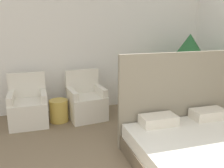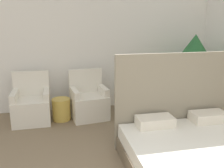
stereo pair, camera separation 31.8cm
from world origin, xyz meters
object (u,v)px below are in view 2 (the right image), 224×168
at_px(bed, 212,161).
at_px(side_table, 61,109).
at_px(potted_palm, 194,59).
at_px(armchair_near_window_right, 89,103).
at_px(armchair_near_window_left, 32,107).

distance_m(bed, side_table, 2.89).
bearing_deg(bed, potted_palm, 66.77).
distance_m(armchair_near_window_right, side_table, 0.55).
bearing_deg(armchair_near_window_left, armchair_near_window_right, -0.52).
height_order(potted_palm, side_table, potted_palm).
height_order(armchair_near_window_left, side_table, armchair_near_window_left).
distance_m(armchair_near_window_left, potted_palm, 3.29).
bearing_deg(armchair_near_window_left, bed, -46.22).
bearing_deg(bed, armchair_near_window_right, 116.93).
relative_size(armchair_near_window_right, potted_palm, 0.58).
bearing_deg(armchair_near_window_right, bed, -70.44).
xyz_separation_m(bed, armchair_near_window_right, (-1.18, 2.32, 0.04)).
xyz_separation_m(armchair_near_window_right, potted_palm, (2.09, -0.19, 0.85)).
xyz_separation_m(armchair_near_window_left, side_table, (0.54, 0.01, -0.08)).
bearing_deg(armchair_near_window_right, armchair_near_window_left, 172.62).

